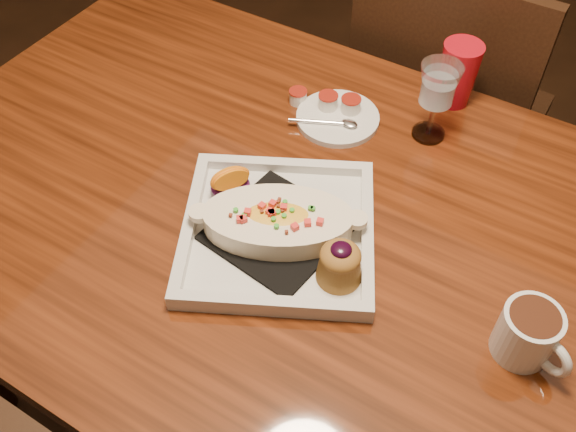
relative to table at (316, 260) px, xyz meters
The scene contains 9 objects.
floor 0.65m from the table, ahead, with size 7.00×7.00×0.00m, color black.
table is the anchor object (origin of this frame).
chair_far 0.65m from the table, 90.00° to the left, with size 0.42×0.42×0.93m.
plate 0.14m from the table, 118.91° to the right, with size 0.39×0.39×0.08m.
coffee_mug 0.38m from the table, ahead, with size 0.11×0.08×0.08m.
goblet 0.36m from the table, 76.80° to the left, with size 0.07×0.07×0.15m.
saucer 0.28m from the table, 111.58° to the left, with size 0.15×0.15×0.10m.
creamer_loose 0.32m from the table, 126.55° to the left, with size 0.03×0.03×0.03m.
red_tumbler 0.44m from the table, 80.43° to the left, with size 0.07×0.07×0.12m, color red.
Camera 1 is at (0.30, -0.58, 1.54)m, focal length 40.00 mm.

